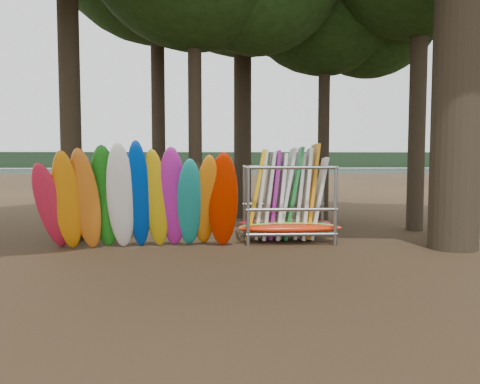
{
  "coord_description": "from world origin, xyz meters",
  "views": [
    {
      "loc": [
        -1.04,
        -10.67,
        2.26
      ],
      "look_at": [
        -0.38,
        1.5,
        1.4
      ],
      "focal_mm": 35.0,
      "sensor_mm": 36.0,
      "label": 1
    }
  ],
  "objects": [
    {
      "name": "ground",
      "position": [
        0.0,
        0.0,
        0.0
      ],
      "size": [
        120.0,
        120.0,
        0.0
      ],
      "primitive_type": "plane",
      "color": "#47331E",
      "rests_on": "ground"
    },
    {
      "name": "lake",
      "position": [
        0.0,
        60.0,
        0.0
      ],
      "size": [
        160.0,
        160.0,
        0.0
      ],
      "primitive_type": "plane",
      "color": "gray",
      "rests_on": "ground"
    },
    {
      "name": "far_shore",
      "position": [
        0.0,
        110.0,
        2.0
      ],
      "size": [
        160.0,
        4.0,
        4.0
      ],
      "primitive_type": "cube",
      "color": "black",
      "rests_on": "ground"
    },
    {
      "name": "kayak_row",
      "position": [
        -2.93,
        0.98,
        1.24
      ],
      "size": [
        4.98,
        1.91,
        2.85
      ],
      "color": "red",
      "rests_on": "ground"
    },
    {
      "name": "storage_rack",
      "position": [
        0.96,
        2.07,
        0.99
      ],
      "size": [
        2.82,
        1.55,
        2.71
      ],
      "color": "gray",
      "rests_on": "ground"
    }
  ]
}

